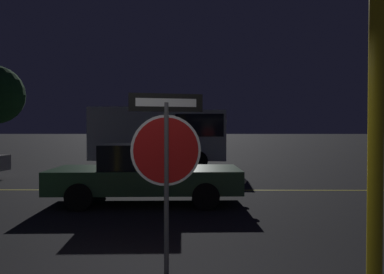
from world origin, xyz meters
name	(u,v)px	position (x,y,z in m)	size (l,w,h in m)	color
road_center_stripe	(179,190)	(0.00, 7.72, 0.00)	(41.26, 0.12, 0.01)	gold
stop_sign	(166,149)	(0.11, 1.53, 1.52)	(0.89, 0.24, 2.20)	#4C4C51
yellow_pole_right	(375,172)	(1.80, -0.25, 1.45)	(0.11, 0.11, 2.89)	yellow
passing_car_2	(145,174)	(-0.73, 5.87, 0.70)	(4.56, 2.02, 1.41)	#335B38
delivery_truck	(163,134)	(-0.99, 13.96, 1.56)	(6.10, 2.82, 2.73)	silver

